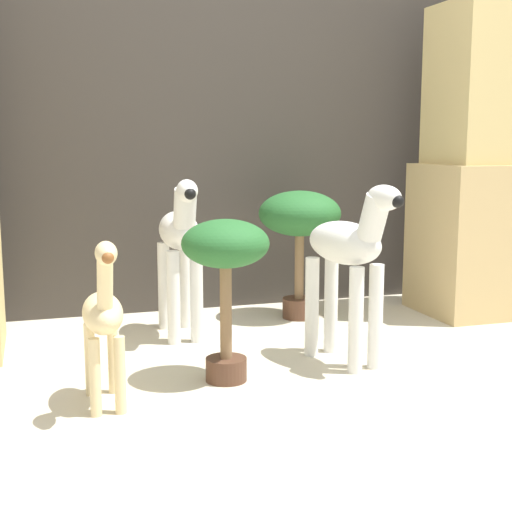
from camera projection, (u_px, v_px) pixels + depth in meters
ground_plane at (301, 392)px, 2.40m from camera, size 14.00×14.00×0.00m
wall_back at (205, 87)px, 3.49m from camera, size 6.40×0.08×2.20m
rock_pillar_right at (489, 175)px, 3.45m from camera, size 0.63×0.48×1.47m
zebra_right at (349, 257)px, 2.65m from camera, size 0.26×0.48×0.69m
zebra_left at (180, 243)px, 3.02m from camera, size 0.17×0.48×0.69m
giraffe_figurine at (103, 316)px, 2.23m from camera, size 0.13×0.39×0.55m
potted_palm_front at (226, 258)px, 2.45m from camera, size 0.30×0.30×0.57m
potted_palm_back at (300, 221)px, 3.34m from camera, size 0.39×0.39×0.61m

